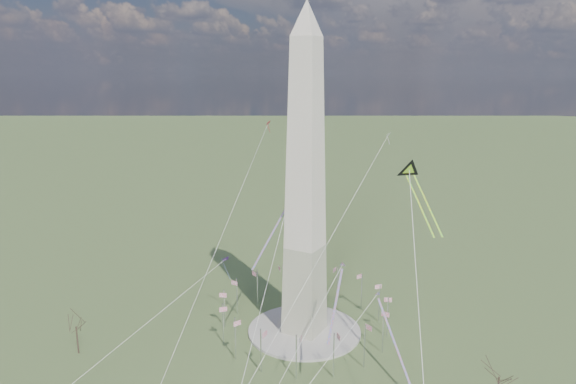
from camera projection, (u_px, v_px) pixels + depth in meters
The scene contains 13 objects.
ground at pixel (304, 332), 164.16m from camera, with size 2000.00×2000.00×0.00m, color #3E5329.
plaza at pixel (304, 331), 164.07m from camera, with size 36.00×36.00×0.80m, color #A49F96.
washington_monument at pixel (305, 186), 153.33m from camera, with size 15.56×15.56×100.00m.
flagpole_ring at pixel (304, 311), 162.52m from camera, with size 54.40×54.40×13.00m.
tree_near at pixel (499, 375), 123.46m from camera, with size 7.95×7.95×13.91m.
tree_far at pixel (76, 325), 149.57m from camera, with size 7.29×7.29×12.75m.
kite_delta_black at pixel (411, 174), 139.29m from camera, with size 16.99×18.42×16.84m.
kite_diamond_purple at pixel (226, 262), 171.76m from camera, with size 2.35×2.86×8.37m.
kite_streamer_left at pixel (338, 292), 136.25m from camera, with size 6.26×20.48×14.29m.
kite_streamer_mid at pixel (276, 225), 153.50m from camera, with size 2.25×22.62×15.52m.
kite_streamer_right at pixel (388, 323), 142.80m from camera, with size 16.71×18.25×16.06m.
kite_small_red at pixel (268, 124), 194.78m from camera, with size 1.32×2.06×4.54m.
kite_small_white at pixel (388, 136), 185.13m from camera, with size 1.39×2.06×4.37m.
Camera 1 is at (68.41, -133.38, 80.68)m, focal length 32.00 mm.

